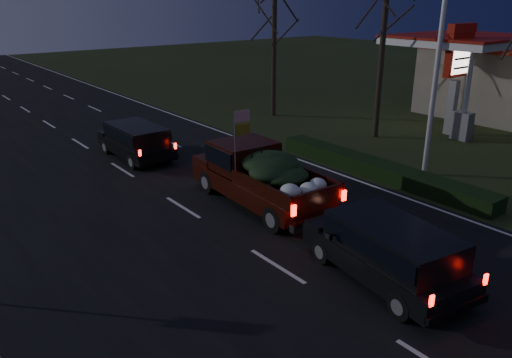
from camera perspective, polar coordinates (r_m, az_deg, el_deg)
ground at (r=13.55m, az=2.44°, el=-9.97°), size 120.00×120.00×0.00m
road_asphalt at (r=13.55m, az=2.44°, el=-9.94°), size 14.00×120.00×0.02m
hedge_row at (r=20.55m, az=13.75°, el=1.10°), size 1.00×10.00×0.60m
light_pole at (r=20.36m, az=20.38°, el=15.23°), size 0.50×0.90×9.16m
gas_price_pylon at (r=27.59m, az=22.09°, el=12.40°), size 2.00×0.41×5.57m
gas_station_building at (r=35.30m, az=27.10°, el=10.16°), size 10.00×7.00×4.00m
gas_canopy at (r=29.76m, az=22.59°, el=13.94°), size 7.10×6.10×4.88m
bare_tree_mid at (r=25.66m, az=14.61°, el=18.52°), size 3.60×3.60×8.50m
bare_tree_far at (r=29.89m, az=2.11°, el=17.11°), size 3.60×3.60×7.00m
pickup_truck at (r=17.05m, az=0.50°, el=0.73°), size 2.46×5.85×3.02m
lead_suv at (r=22.63m, az=-13.53°, el=4.56°), size 1.82×4.33×1.24m
rear_suv at (r=12.85m, az=15.00°, el=-7.55°), size 2.51×4.72×1.29m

